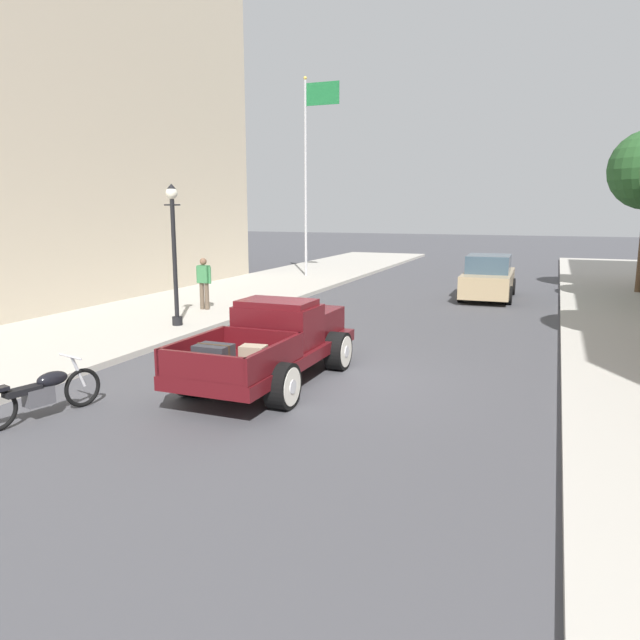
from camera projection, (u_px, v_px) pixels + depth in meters
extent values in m
plane|color=#47474C|center=(319.00, 378.00, 11.89)|extent=(140.00, 140.00, 0.00)
cube|color=#B7B2A8|center=(43.00, 345.00, 14.49)|extent=(5.50, 64.00, 0.15)
cube|color=#510F14|center=(271.00, 355.00, 11.57)|extent=(1.81, 4.92, 0.24)
cube|color=#510F14|center=(278.00, 325.00, 11.79)|extent=(1.57, 1.11, 0.80)
cube|color=#510F14|center=(277.00, 303.00, 11.66)|extent=(1.44, 0.95, 0.12)
cube|color=#3D4C5B|center=(290.00, 313.00, 12.28)|extent=(1.33, 0.05, 0.44)
cube|color=#510F14|center=(304.00, 321.00, 13.00)|extent=(1.33, 1.51, 0.52)
cube|color=silver|center=(318.00, 316.00, 13.73)|extent=(0.68, 0.11, 0.47)
cube|color=#510F14|center=(234.00, 365.00, 10.27)|extent=(1.71, 2.12, 0.04)
cube|color=#510F14|center=(194.00, 349.00, 10.53)|extent=(0.10, 2.10, 0.44)
cube|color=#510F14|center=(276.00, 357.00, 9.93)|extent=(0.10, 2.10, 0.44)
cube|color=#510F14|center=(201.00, 367.00, 9.31)|extent=(1.62, 0.10, 0.44)
cube|color=#510F14|center=(261.00, 341.00, 11.15)|extent=(1.62, 0.10, 0.44)
cylinder|color=black|center=(262.00, 344.00, 13.15)|extent=(0.37, 0.80, 0.80)
cylinder|color=silver|center=(255.00, 343.00, 13.22)|extent=(0.02, 0.66, 0.66)
cylinder|color=silver|center=(254.00, 343.00, 13.22)|extent=(0.02, 0.24, 0.24)
cylinder|color=black|center=(338.00, 351.00, 12.49)|extent=(0.37, 0.80, 0.80)
cylinder|color=silver|center=(346.00, 352.00, 12.42)|extent=(0.02, 0.66, 0.66)
cylinder|color=silver|center=(347.00, 352.00, 12.42)|extent=(0.02, 0.24, 0.24)
cylinder|color=black|center=(192.00, 375.00, 10.70)|extent=(0.37, 0.80, 0.80)
cylinder|color=silver|center=(184.00, 374.00, 10.77)|extent=(0.02, 0.66, 0.66)
cylinder|color=silver|center=(183.00, 374.00, 10.77)|extent=(0.02, 0.24, 0.24)
cylinder|color=black|center=(282.00, 386.00, 10.03)|extent=(0.37, 0.80, 0.80)
cylinder|color=silver|center=(292.00, 387.00, 9.97)|extent=(0.02, 0.66, 0.66)
cylinder|color=silver|center=(293.00, 387.00, 9.96)|extent=(0.02, 0.24, 0.24)
cube|color=#2D2D33|center=(214.00, 356.00, 9.97)|extent=(0.60, 0.45, 0.40)
cube|color=#3D2D1E|center=(214.00, 356.00, 9.97)|extent=(0.62, 0.06, 0.42)
cube|color=gray|center=(253.00, 353.00, 10.43)|extent=(0.47, 0.37, 0.28)
torus|color=black|center=(83.00, 388.00, 10.14)|extent=(0.23, 0.67, 0.67)
cube|color=#4C4C51|center=(39.00, 396.00, 9.51)|extent=(0.34, 0.49, 0.28)
ellipsoid|color=black|center=(52.00, 379.00, 9.67)|extent=(0.38, 0.57, 0.24)
cube|color=black|center=(22.00, 391.00, 9.29)|extent=(0.35, 0.60, 0.10)
cylinder|color=silver|center=(78.00, 371.00, 10.04)|extent=(0.11, 0.26, 0.58)
cylinder|color=silver|center=(70.00, 357.00, 9.89)|extent=(0.61, 0.19, 0.04)
cube|color=tan|center=(488.00, 282.00, 22.42)|extent=(1.82, 4.34, 0.80)
cube|color=#384C5B|center=(489.00, 264.00, 22.15)|extent=(1.57, 2.04, 0.64)
cylinder|color=black|center=(469.00, 285.00, 23.94)|extent=(0.24, 0.67, 0.66)
cylinder|color=black|center=(512.00, 287.00, 23.38)|extent=(0.24, 0.67, 0.66)
cylinder|color=black|center=(461.00, 293.00, 21.56)|extent=(0.24, 0.67, 0.66)
cylinder|color=black|center=(509.00, 295.00, 21.00)|extent=(0.24, 0.67, 0.66)
cylinder|color=brown|center=(202.00, 296.00, 19.13)|extent=(0.14, 0.14, 0.86)
cylinder|color=brown|center=(207.00, 296.00, 19.06)|extent=(0.14, 0.14, 0.86)
cube|color=#387A47|center=(204.00, 274.00, 18.96)|extent=(0.36, 0.22, 0.56)
cylinder|color=#387A47|center=(198.00, 275.00, 19.05)|extent=(0.09, 0.09, 0.54)
cylinder|color=#387A47|center=(210.00, 275.00, 18.89)|extent=(0.09, 0.09, 0.54)
sphere|color=brown|center=(203.00, 262.00, 18.89)|extent=(0.22, 0.22, 0.22)
cylinder|color=black|center=(177.00, 321.00, 16.55)|extent=(0.28, 0.28, 0.24)
cylinder|color=black|center=(175.00, 259.00, 16.23)|extent=(0.12, 0.12, 3.20)
cylinder|color=black|center=(172.00, 205.00, 15.97)|extent=(0.50, 0.04, 0.04)
sphere|color=silver|center=(172.00, 193.00, 15.91)|extent=(0.32, 0.32, 0.32)
cone|color=black|center=(171.00, 186.00, 15.88)|extent=(0.24, 0.24, 0.14)
cylinder|color=#B2B2B7|center=(306.00, 181.00, 28.06)|extent=(0.12, 0.12, 9.00)
sphere|color=gold|center=(305.00, 78.00, 27.22)|extent=(0.16, 0.16, 0.16)
cube|color=#196633|center=(323.00, 93.00, 27.05)|extent=(1.60, 0.03, 1.00)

